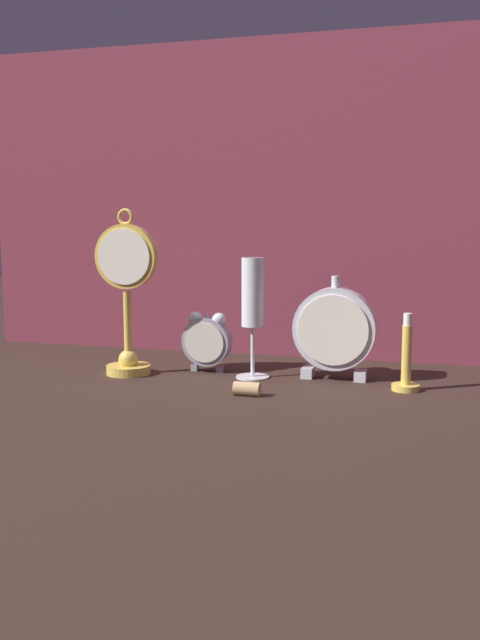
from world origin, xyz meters
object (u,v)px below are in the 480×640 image
object	(u,v)px
champagne_flute	(253,302)
brass_candlestick	(406,366)
pocket_watch_on_stand	(127,297)
mantel_clock_silver	(335,330)
alarm_clock_twin_bell	(207,339)
wine_cork	(247,389)

from	to	relation	value
champagne_flute	brass_candlestick	world-z (taller)	champagne_flute
pocket_watch_on_stand	mantel_clock_silver	world-z (taller)	pocket_watch_on_stand
alarm_clock_twin_bell	brass_candlestick	bearing A→B (deg)	-7.71
mantel_clock_silver	wine_cork	bearing A→B (deg)	-126.66
champagne_flute	mantel_clock_silver	bearing A→B (deg)	11.05
champagne_flute	wine_cork	distance (m)	0.18
alarm_clock_twin_bell	wine_cork	size ratio (longest dim) A/B	2.63
mantel_clock_silver	wine_cork	distance (m)	0.21
brass_candlestick	wine_cork	xyz separation A→B (m)	(-0.24, -0.11, -0.03)
pocket_watch_on_stand	alarm_clock_twin_bell	bearing A→B (deg)	23.72
pocket_watch_on_stand	mantel_clock_silver	xyz separation A→B (m)	(0.36, 0.06, -0.05)
alarm_clock_twin_bell	wine_cork	world-z (taller)	alarm_clock_twin_bell
alarm_clock_twin_bell	mantel_clock_silver	size ratio (longest dim) A/B	0.61
pocket_watch_on_stand	champagne_flute	xyz separation A→B (m)	(0.22, 0.03, -0.01)
pocket_watch_on_stand	wine_cork	distance (m)	0.30
alarm_clock_twin_bell	champagne_flute	xyz separation A→B (m)	(0.09, -0.03, 0.07)
pocket_watch_on_stand	brass_candlestick	bearing A→B (deg)	1.05
pocket_watch_on_stand	wine_cork	xyz separation A→B (m)	(0.25, -0.10, -0.13)
champagne_flute	brass_candlestick	xyz separation A→B (m)	(0.26, -0.02, -0.09)
pocket_watch_on_stand	alarm_clock_twin_bell	distance (m)	0.16
alarm_clock_twin_bell	champagne_flute	bearing A→B (deg)	-16.00
mantel_clock_silver	wine_cork	size ratio (longest dim) A/B	4.31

